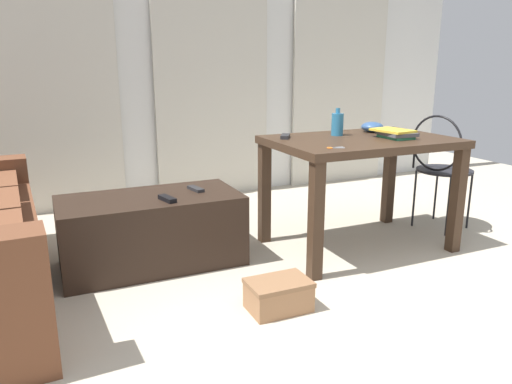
# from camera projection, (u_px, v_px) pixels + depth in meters

# --- Properties ---
(ground_plane) EXTENTS (7.59, 7.59, 0.00)m
(ground_plane) POSITION_uv_depth(u_px,v_px,m) (317.00, 266.00, 3.02)
(ground_plane) COLOR #B2A893
(wall_back) EXTENTS (5.37, 0.10, 2.50)m
(wall_back) POSITION_uv_depth(u_px,v_px,m) (209.00, 60.00, 4.45)
(wall_back) COLOR silver
(wall_back) RESTS_ON ground
(curtains) EXTENTS (3.82, 0.03, 2.26)m
(curtains) POSITION_uv_depth(u_px,v_px,m) (212.00, 73.00, 4.40)
(curtains) COLOR beige
(curtains) RESTS_ON ground
(coffee_table) EXTENTS (1.08, 0.54, 0.44)m
(coffee_table) POSITION_uv_depth(u_px,v_px,m) (152.00, 230.00, 3.00)
(coffee_table) COLOR black
(coffee_table) RESTS_ON ground
(craft_table) EXTENTS (1.17, 0.78, 0.75)m
(craft_table) POSITION_uv_depth(u_px,v_px,m) (360.00, 155.00, 3.20)
(craft_table) COLOR #382619
(craft_table) RESTS_ON ground
(wire_chair) EXTENTS (0.41, 0.43, 0.86)m
(wire_chair) POSITION_uv_depth(u_px,v_px,m) (440.00, 160.00, 3.57)
(wire_chair) COLOR black
(wire_chair) RESTS_ON ground
(bottle_near) EXTENTS (0.08, 0.08, 0.18)m
(bottle_near) POSITION_uv_depth(u_px,v_px,m) (337.00, 124.00, 3.26)
(bottle_near) COLOR teal
(bottle_near) RESTS_ON craft_table
(bowl) EXTENTS (0.16, 0.16, 0.07)m
(bowl) POSITION_uv_depth(u_px,v_px,m) (372.00, 127.00, 3.44)
(bowl) COLOR #2D4C7A
(bowl) RESTS_ON craft_table
(book_stack) EXTENTS (0.22, 0.28, 0.06)m
(book_stack) POSITION_uv_depth(u_px,v_px,m) (395.00, 133.00, 3.16)
(book_stack) COLOR #2D7F56
(book_stack) RESTS_ON craft_table
(tv_remote_on_table) EXTENTS (0.12, 0.15, 0.02)m
(tv_remote_on_table) POSITION_uv_depth(u_px,v_px,m) (285.00, 136.00, 3.16)
(tv_remote_on_table) COLOR #232326
(tv_remote_on_table) RESTS_ON craft_table
(scissors) EXTENTS (0.10, 0.06, 0.00)m
(scissors) POSITION_uv_depth(u_px,v_px,m) (333.00, 148.00, 2.78)
(scissors) COLOR #9EA0A5
(scissors) RESTS_ON craft_table
(tv_remote_primary) EXTENTS (0.08, 0.15, 0.03)m
(tv_remote_primary) POSITION_uv_depth(u_px,v_px,m) (167.00, 199.00, 2.85)
(tv_remote_primary) COLOR black
(tv_remote_primary) RESTS_ON coffee_table
(tv_remote_secondary) EXTENTS (0.08, 0.15, 0.02)m
(tv_remote_secondary) POSITION_uv_depth(u_px,v_px,m) (196.00, 189.00, 3.08)
(tv_remote_secondary) COLOR #232326
(tv_remote_secondary) RESTS_ON coffee_table
(shoebox) EXTENTS (0.31, 0.22, 0.16)m
(shoebox) POSITION_uv_depth(u_px,v_px,m) (278.00, 295.00, 2.47)
(shoebox) COLOR #996B47
(shoebox) RESTS_ON ground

